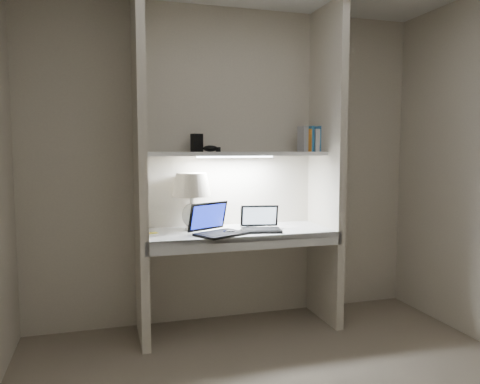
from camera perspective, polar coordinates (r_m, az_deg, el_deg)
name	(u,v)px	position (r m, az deg, el deg)	size (l,w,h in m)	color
back_wall	(229,166)	(3.79, -1.34, 3.21)	(3.20, 0.01, 2.50)	beige
alcove_panel_left	(140,168)	(3.40, -12.09, 2.84)	(0.06, 0.55, 2.50)	beige
alcove_panel_right	(326,166)	(3.80, 10.48, 3.12)	(0.06, 0.55, 2.50)	beige
desk	(239,233)	(3.58, -0.17, -4.97)	(1.40, 0.55, 0.04)	white
desk_apron	(249,243)	(3.34, 1.09, -6.24)	(1.46, 0.03, 0.10)	silver
shelf	(235,154)	(3.62, -0.59, 4.69)	(1.40, 0.36, 0.03)	silver
strip_light	(235,157)	(3.62, -0.59, 4.34)	(0.60, 0.04, 0.01)	white
table_lamp	(191,191)	(3.58, -5.94, 0.07)	(0.30, 0.30, 0.44)	white
laptop_main	(216,227)	(3.40, -2.95, -4.29)	(0.43, 0.41, 0.23)	black
laptop_netbook	(261,225)	(3.56, 2.53, -4.02)	(0.33, 0.31, 0.19)	black
speaker	(249,217)	(3.71, 1.08, -3.06)	(0.11, 0.08, 0.16)	silver
mouse	(229,232)	(3.41, -1.33, -4.89)	(0.09, 0.06, 0.03)	black
cable_coil	(246,230)	(3.55, 0.76, -4.63)	(0.10, 0.10, 0.01)	black
sticky_note	(153,233)	(3.51, -10.54, -4.92)	(0.06, 0.06, 0.00)	yellow
book_row	(311,140)	(3.85, 8.69, 6.33)	(0.19, 0.14, 0.21)	white
shelf_box	(197,143)	(3.62, -5.29, 5.99)	(0.08, 0.06, 0.14)	black
shelf_gadget	(210,148)	(3.58, -3.63, 5.32)	(0.11, 0.08, 0.05)	black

